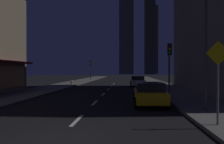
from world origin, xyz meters
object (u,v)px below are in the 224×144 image
object	(u,v)px
car_parked_near	(149,93)
fire_hydrant_far_left	(72,82)
car_parked_far	(138,81)
traffic_light_far_left	(91,66)
pedestrian_crossing_sign	(218,75)
traffic_light_near_right	(169,58)
street_lamp_right	(189,15)

from	to	relation	value
car_parked_near	fire_hydrant_far_left	bearing A→B (deg)	118.89
car_parked_far	traffic_light_far_left	size ratio (longest dim) A/B	1.01
fire_hydrant_far_left	pedestrian_crossing_sign	bearing A→B (deg)	-63.05
traffic_light_far_left	car_parked_near	bearing A→B (deg)	-73.82
car_parked_near	car_parked_far	bearing A→B (deg)	90.00
fire_hydrant_far_left	traffic_light_near_right	world-z (taller)	traffic_light_near_right
fire_hydrant_far_left	traffic_light_far_left	distance (m)	14.41
car_parked_far	traffic_light_near_right	distance (m)	12.40
pedestrian_crossing_sign	car_parked_far	bearing A→B (deg)	95.49
pedestrian_crossing_sign	car_parked_near	bearing A→B (deg)	110.32
traffic_light_far_left	street_lamp_right	distance (m)	35.52
traffic_light_far_left	street_lamp_right	world-z (taller)	street_lamp_right
car_parked_near	pedestrian_crossing_sign	world-z (taller)	pedestrian_crossing_sign
street_lamp_right	pedestrian_crossing_sign	bearing A→B (deg)	-85.80
street_lamp_right	pedestrian_crossing_sign	size ratio (longest dim) A/B	2.09
traffic_light_near_right	pedestrian_crossing_sign	xyz separation A→B (m)	(0.10, -8.79, -1.18)
car_parked_near	fire_hydrant_far_left	world-z (taller)	car_parked_near
fire_hydrant_far_left	street_lamp_right	world-z (taller)	street_lamp_right
traffic_light_near_right	pedestrian_crossing_sign	size ratio (longest dim) A/B	1.33
car_parked_near	traffic_light_far_left	bearing A→B (deg)	106.18
traffic_light_near_right	traffic_light_far_left	distance (m)	30.05
car_parked_far	fire_hydrant_far_left	world-z (taller)	car_parked_far
car_parked_near	street_lamp_right	xyz separation A→B (m)	(1.78, -2.41, 4.33)
traffic_light_far_left	street_lamp_right	xyz separation A→B (m)	(10.88, -33.76, 1.87)
car_parked_near	street_lamp_right	bearing A→B (deg)	-53.50
car_parked_far	fire_hydrant_far_left	distance (m)	9.68
fire_hydrant_far_left	traffic_light_near_right	size ratio (longest dim) A/B	0.16
traffic_light_far_left	pedestrian_crossing_sign	xyz separation A→B (m)	(11.10, -36.76, -1.18)
car_parked_far	traffic_light_far_left	bearing A→B (deg)	119.69
fire_hydrant_far_left	traffic_light_far_left	size ratio (longest dim) A/B	0.16
car_parked_far	traffic_light_near_right	bearing A→B (deg)	-81.01
car_parked_far	fire_hydrant_far_left	xyz separation A→B (m)	(-9.50, 1.81, -0.29)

